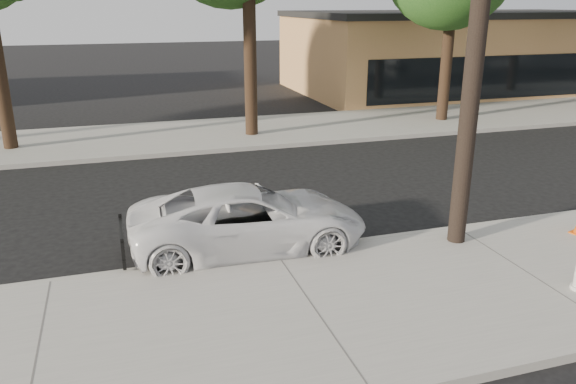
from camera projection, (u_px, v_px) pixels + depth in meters
The scene contains 7 objects.
ground at pixel (249, 219), 12.68m from camera, with size 120.00×120.00×0.00m, color black.
near_sidewalk at pixel (314, 311), 8.77m from camera, with size 90.00×4.40×0.15m, color gray.
far_sidewalk at pixel (194, 135), 20.34m from camera, with size 90.00×5.00×0.15m, color gray.
curb_near at pixel (275, 254), 10.76m from camera, with size 90.00×0.12×0.16m, color #9E9B93.
building_main at pixel (461, 53), 31.03m from camera, with size 18.00×10.00×4.00m, color tan.
utility_pole at pixel (481, 0), 9.75m from camera, with size 1.40×0.34×9.00m.
police_cruiser at pixel (249, 219), 10.97m from camera, with size 2.12×4.60×1.28m, color silver.
Camera 1 is at (-2.69, -11.53, 4.67)m, focal length 35.00 mm.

